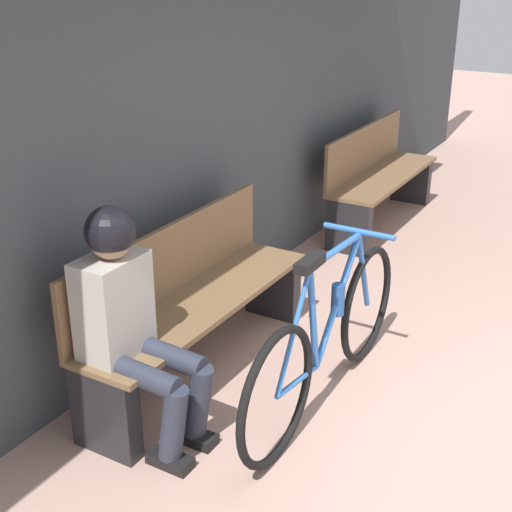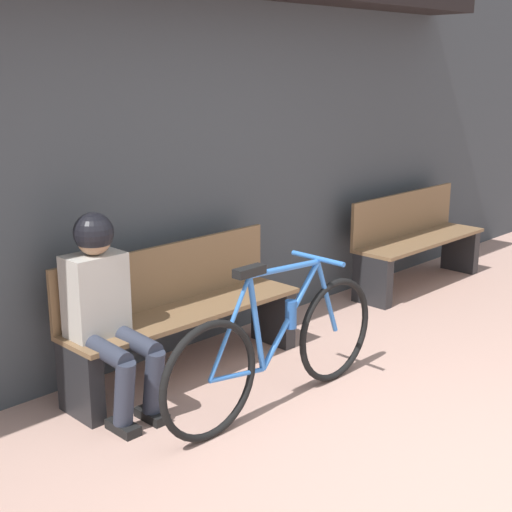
% 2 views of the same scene
% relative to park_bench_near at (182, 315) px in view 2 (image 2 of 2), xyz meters
% --- Properties ---
extents(ground_plane, '(24.00, 24.00, 0.00)m').
position_rel_park_bench_near_xyz_m(ground_plane, '(0.06, -2.11, -0.41)').
color(ground_plane, tan).
extents(storefront_wall, '(12.00, 0.56, 3.20)m').
position_rel_park_bench_near_xyz_m(storefront_wall, '(0.06, 0.39, 1.26)').
color(storefront_wall, '#3D4247').
rests_on(storefront_wall, ground_plane).
extents(park_bench_near, '(1.72, 0.42, 0.86)m').
position_rel_park_bench_near_xyz_m(park_bench_near, '(0.00, 0.00, 0.00)').
color(park_bench_near, brown).
rests_on(park_bench_near, ground_plane).
extents(bicycle, '(1.76, 0.40, 0.92)m').
position_rel_park_bench_near_xyz_m(bicycle, '(0.09, -0.78, -0.03)').
color(bicycle, black).
rests_on(bicycle, ground_plane).
extents(person_seated, '(0.34, 0.59, 1.19)m').
position_rel_park_bench_near_xyz_m(person_seated, '(-0.65, -0.11, 0.28)').
color(person_seated, '#2D3342').
rests_on(person_seated, ground_plane).
extents(park_bench_far, '(1.58, 0.42, 0.86)m').
position_rel_park_bench_near_xyz_m(park_bench_far, '(2.78, -0.00, -0.01)').
color(park_bench_far, brown).
rests_on(park_bench_far, ground_plane).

